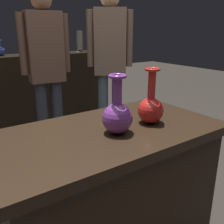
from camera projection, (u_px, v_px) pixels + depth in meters
display_plinth at (107, 196)px, 1.40m from camera, size 1.20×0.64×0.80m
back_display_shelf at (7, 97)px, 3.09m from camera, size 2.60×0.40×0.99m
vase_centerpiece at (117, 115)px, 1.21m from camera, size 0.15×0.15×0.29m
vase_tall_behind at (151, 107)px, 1.34m from camera, size 0.14×0.14×0.30m
shelf_vase_right at (45, 49)px, 3.18m from camera, size 0.10×0.10×0.20m
shelf_vase_center at (0, 50)px, 2.93m from camera, size 0.11×0.11×0.18m
shelf_vase_far_right at (80, 42)px, 3.48m from camera, size 0.11×0.11×0.28m
visitor_center_back at (46, 65)px, 2.40m from camera, size 0.47×0.21×1.63m
visitor_near_right at (110, 58)px, 2.64m from camera, size 0.40×0.33×1.68m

